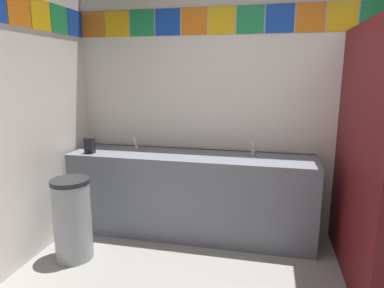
{
  "coord_description": "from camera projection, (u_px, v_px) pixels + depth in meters",
  "views": [
    {
      "loc": [
        -0.06,
        -1.85,
        1.65
      ],
      "look_at": [
        -0.72,
        1.06,
        1.02
      ],
      "focal_mm": 31.86,
      "sensor_mm": 36.0,
      "label": 1
    }
  ],
  "objects": [
    {
      "name": "faucet_left",
      "position": [
        136.0,
        145.0,
        3.61
      ],
      "size": [
        0.04,
        0.1,
        0.14
      ],
      "color": "silver",
      "rests_on": "vanity_counter"
    },
    {
      "name": "trash_bin",
      "position": [
        72.0,
        219.0,
        3.02
      ],
      "size": [
        0.33,
        0.33,
        0.74
      ],
      "color": "#999EA3",
      "rests_on": "ground_plane"
    },
    {
      "name": "vanity_counter",
      "position": [
        191.0,
        194.0,
        3.49
      ],
      "size": [
        2.45,
        0.57,
        0.84
      ],
      "color": "slate",
      "rests_on": "ground_plane"
    },
    {
      "name": "soap_dispenser",
      "position": [
        90.0,
        146.0,
        3.45
      ],
      "size": [
        0.09,
        0.09,
        0.16
      ],
      "color": "black",
      "rests_on": "vanity_counter"
    },
    {
      "name": "wall_back",
      "position": [
        275.0,
        107.0,
        3.44
      ],
      "size": [
        4.17,
        0.09,
        2.59
      ],
      "color": "silver",
      "rests_on": "ground_plane"
    },
    {
      "name": "faucet_right",
      "position": [
        253.0,
        151.0,
        3.35
      ],
      "size": [
        0.04,
        0.1,
        0.14
      ],
      "color": "silver",
      "rests_on": "vanity_counter"
    }
  ]
}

